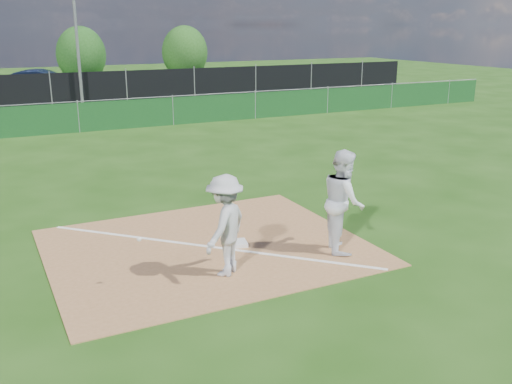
# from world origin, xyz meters

# --- Properties ---
(ground) EXTENTS (90.00, 90.00, 0.00)m
(ground) POSITION_xyz_m (0.00, 10.00, 0.00)
(ground) COLOR #1C430E
(ground) RESTS_ON ground
(infield_dirt) EXTENTS (6.00, 5.00, 0.02)m
(infield_dirt) POSITION_xyz_m (0.00, 1.00, 0.01)
(infield_dirt) COLOR #97663C
(infield_dirt) RESTS_ON ground
(foul_line) EXTENTS (5.01, 5.01, 0.01)m
(foul_line) POSITION_xyz_m (0.00, 1.00, 0.03)
(foul_line) COLOR white
(foul_line) RESTS_ON infield_dirt
(green_fence) EXTENTS (44.00, 0.05, 1.20)m
(green_fence) POSITION_xyz_m (0.00, 15.00, 0.60)
(green_fence) COLOR #103C17
(green_fence) RESTS_ON ground
(black_fence) EXTENTS (46.00, 0.04, 1.80)m
(black_fence) POSITION_xyz_m (0.00, 23.00, 0.90)
(black_fence) COLOR black
(black_fence) RESTS_ON ground
(parking_lot) EXTENTS (46.00, 9.00, 0.01)m
(parking_lot) POSITION_xyz_m (0.00, 28.00, 0.01)
(parking_lot) COLOR black
(parking_lot) RESTS_ON ground
(light_pole) EXTENTS (0.16, 0.16, 8.00)m
(light_pole) POSITION_xyz_m (1.50, 22.70, 4.00)
(light_pole) COLOR slate
(light_pole) RESTS_ON ground
(first_base) EXTENTS (0.44, 0.44, 0.08)m
(first_base) POSITION_xyz_m (0.57, 0.80, 0.06)
(first_base) COLOR silver
(first_base) RESTS_ON infield_dirt
(play_at_first) EXTENTS (2.15, 1.25, 1.78)m
(play_at_first) POSITION_xyz_m (-0.17, -0.31, 0.91)
(play_at_first) COLOR silver
(play_at_first) RESTS_ON infield_dirt
(runner) EXTENTS (1.07, 1.18, 1.99)m
(runner) POSITION_xyz_m (2.32, -0.26, 0.99)
(runner) COLOR white
(runner) RESTS_ON ground
(car_mid) EXTENTS (5.23, 3.42, 1.63)m
(car_mid) POSITION_xyz_m (0.19, 28.05, 0.82)
(car_mid) COLOR black
(car_mid) RESTS_ON parking_lot
(car_right) EXTENTS (4.91, 2.73, 1.35)m
(car_right) POSITION_xyz_m (6.99, 27.76, 0.68)
(car_right) COLOR black
(car_right) RESTS_ON parking_lot
(tree_mid) EXTENTS (3.50, 3.50, 4.16)m
(tree_mid) POSITION_xyz_m (3.71, 34.64, 2.14)
(tree_mid) COLOR #382316
(tree_mid) RESTS_ON ground
(tree_right) EXTENTS (3.53, 3.53, 4.19)m
(tree_right) POSITION_xyz_m (11.52, 34.42, 2.16)
(tree_right) COLOR #382316
(tree_right) RESTS_ON ground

